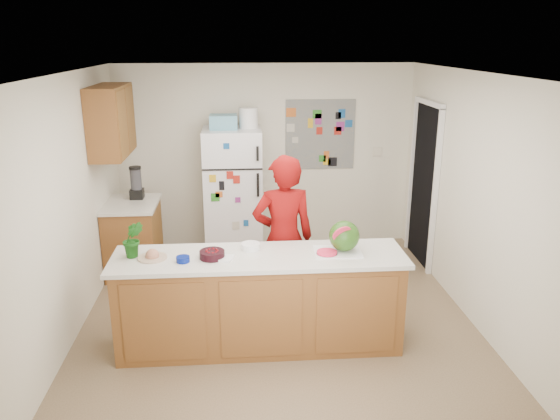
{
  "coord_description": "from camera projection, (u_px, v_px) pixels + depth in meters",
  "views": [
    {
      "loc": [
        -0.37,
        -5.11,
        2.8
      ],
      "look_at": [
        0.04,
        0.2,
        1.13
      ],
      "focal_mm": 35.0,
      "sensor_mm": 36.0,
      "label": 1
    }
  ],
  "objects": [
    {
      "name": "wall_right",
      "position": [
        476.0,
        200.0,
        5.5
      ],
      "size": [
        0.02,
        4.5,
        2.5
      ],
      "primitive_type": "cube",
      "color": "beige",
      "rests_on": "ground"
    },
    {
      "name": "person",
      "position": [
        283.0,
        239.0,
        5.52
      ],
      "size": [
        0.67,
        0.48,
        1.73
      ],
      "primitive_type": "imported",
      "rotation": [
        0.0,
        0.0,
        3.25
      ],
      "color": "#6D0807",
      "rests_on": "floor"
    },
    {
      "name": "wall_back",
      "position": [
        265.0,
        157.0,
        7.5
      ],
      "size": [
        4.0,
        0.02,
        2.5
      ],
      "primitive_type": "cube",
      "color": "beige",
      "rests_on": "ground"
    },
    {
      "name": "upper_cabinets",
      "position": [
        111.0,
        121.0,
        6.26
      ],
      "size": [
        0.35,
        1.0,
        0.8
      ],
      "primitive_type": "cube",
      "color": "brown",
      "rests_on": "wall_left"
    },
    {
      "name": "cutting_board",
      "position": [
        338.0,
        252.0,
        5.03
      ],
      "size": [
        0.45,
        0.35,
        0.01
      ],
      "primitive_type": "cube",
      "rotation": [
        0.0,
        0.0,
        -0.05
      ],
      "color": "silver",
      "rests_on": "peninsula_top"
    },
    {
      "name": "floor",
      "position": [
        277.0,
        319.0,
        5.73
      ],
      "size": [
        4.0,
        4.5,
        0.02
      ],
      "primitive_type": "cube",
      "color": "brown",
      "rests_on": "ground"
    },
    {
      "name": "fridge_top_bin",
      "position": [
        224.0,
        122.0,
        6.94
      ],
      "size": [
        0.35,
        0.28,
        0.18
      ],
      "primitive_type": "cube",
      "color": "#5999B2",
      "rests_on": "refrigerator"
    },
    {
      "name": "wall_left",
      "position": [
        68.0,
        209.0,
        5.2
      ],
      "size": [
        0.02,
        4.5,
        2.5
      ],
      "primitive_type": "cube",
      "color": "beige",
      "rests_on": "ground"
    },
    {
      "name": "cherry_bowl",
      "position": [
        212.0,
        255.0,
        4.88
      ],
      "size": [
        0.26,
        0.26,
        0.07
      ],
      "primitive_type": "cylinder",
      "rotation": [
        0.0,
        0.0,
        0.18
      ],
      "color": "black",
      "rests_on": "peninsula_top"
    },
    {
      "name": "plate",
      "position": [
        152.0,
        258.0,
        4.89
      ],
      "size": [
        0.3,
        0.3,
        0.02
      ],
      "primitive_type": "cylinder",
      "rotation": [
        0.0,
        0.0,
        -0.14
      ],
      "color": "beige",
      "rests_on": "peninsula_top"
    },
    {
      "name": "watermelon_slice",
      "position": [
        327.0,
        252.0,
        4.97
      ],
      "size": [
        0.18,
        0.18,
        0.02
      ],
      "primitive_type": "cylinder",
      "color": "red",
      "rests_on": "cutting_board"
    },
    {
      "name": "potted_plant",
      "position": [
        133.0,
        239.0,
        4.87
      ],
      "size": [
        0.2,
        0.17,
        0.34
      ],
      "primitive_type": "imported",
      "rotation": [
        0.0,
        0.0,
        0.09
      ],
      "color": "#0D410C",
      "rests_on": "peninsula_top"
    },
    {
      "name": "side_counter_top",
      "position": [
        131.0,
        204.0,
        6.62
      ],
      "size": [
        0.64,
        0.84,
        0.04
      ],
      "primitive_type": "cube",
      "color": "silver",
      "rests_on": "side_counter_base"
    },
    {
      "name": "peninsula_base",
      "position": [
        260.0,
        303.0,
        5.1
      ],
      "size": [
        2.6,
        0.62,
        0.88
      ],
      "primitive_type": "cube",
      "color": "brown",
      "rests_on": "floor"
    },
    {
      "name": "white_bowl",
      "position": [
        251.0,
        246.0,
        5.09
      ],
      "size": [
        0.23,
        0.23,
        0.06
      ],
      "primitive_type": "cylinder",
      "rotation": [
        0.0,
        0.0,
        -0.36
      ],
      "color": "silver",
      "rests_on": "peninsula_top"
    },
    {
      "name": "peninsula_top",
      "position": [
        259.0,
        257.0,
        4.97
      ],
      "size": [
        2.68,
        0.7,
        0.04
      ],
      "primitive_type": "cube",
      "color": "silver",
      "rests_on": "peninsula_base"
    },
    {
      "name": "refrigerator",
      "position": [
        233.0,
        193.0,
        7.23
      ],
      "size": [
        0.75,
        0.7,
        1.7
      ],
      "primitive_type": "cube",
      "color": "silver",
      "rests_on": "floor"
    },
    {
      "name": "doorway",
      "position": [
        424.0,
        185.0,
        6.94
      ],
      "size": [
        0.03,
        0.85,
        2.04
      ],
      "primitive_type": "cube",
      "color": "black",
      "rests_on": "ground"
    },
    {
      "name": "ceiling",
      "position": [
        277.0,
        72.0,
        4.97
      ],
      "size": [
        4.0,
        4.5,
        0.02
      ],
      "primitive_type": "cube",
      "color": "white",
      "rests_on": "wall_back"
    },
    {
      "name": "watermelon",
      "position": [
        344.0,
        236.0,
        5.0
      ],
      "size": [
        0.28,
        0.28,
        0.28
      ],
      "primitive_type": "sphere",
      "color": "#2F570F",
      "rests_on": "cutting_board"
    },
    {
      "name": "keys",
      "position": [
        330.0,
        256.0,
        4.93
      ],
      "size": [
        0.1,
        0.07,
        0.01
      ],
      "primitive_type": "cube",
      "rotation": [
        0.0,
        0.0,
        0.35
      ],
      "color": "slate",
      "rests_on": "peninsula_top"
    },
    {
      "name": "paper_towel",
      "position": [
        223.0,
        258.0,
        4.87
      ],
      "size": [
        0.22,
        0.2,
        0.02
      ],
      "primitive_type": "cube",
      "rotation": [
        0.0,
        0.0,
        -0.29
      ],
      "color": "silver",
      "rests_on": "peninsula_top"
    },
    {
      "name": "blender_appliance",
      "position": [
        136.0,
        184.0,
        6.74
      ],
      "size": [
        0.14,
        0.14,
        0.38
      ],
      "primitive_type": "cylinder",
      "color": "black",
      "rests_on": "side_counter_top"
    },
    {
      "name": "side_counter_base",
      "position": [
        134.0,
        239.0,
        6.76
      ],
      "size": [
        0.6,
        0.8,
        0.86
      ],
      "primitive_type": "cube",
      "color": "brown",
      "rests_on": "floor"
    },
    {
      "name": "cobalt_bowl",
      "position": [
        183.0,
        259.0,
        4.81
      ],
      "size": [
        0.13,
        0.13,
        0.05
      ],
      "primitive_type": "cylinder",
      "rotation": [
        0.0,
        0.0,
        0.06
      ],
      "color": "navy",
      "rests_on": "peninsula_top"
    },
    {
      "name": "photo_collage",
      "position": [
        320.0,
        135.0,
        7.44
      ],
      "size": [
        0.95,
        0.01,
        0.95
      ],
      "primitive_type": "cube",
      "color": "slate",
      "rests_on": "wall_back"
    }
  ]
}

